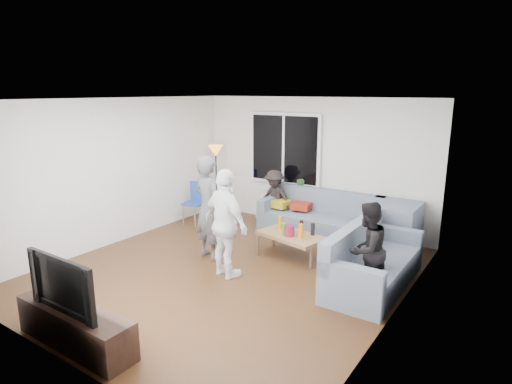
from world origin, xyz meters
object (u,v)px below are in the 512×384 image
Objects in this scene: sofa_right_section at (375,257)px; television at (70,282)px; spectator_right at (367,250)px; floor_lamp at (216,181)px; spectator_back at (274,198)px; tv_console at (75,327)px; coffee_table at (291,245)px; side_chair at (194,204)px; sofa_back_section at (319,214)px; player_left at (209,208)px; player_right at (226,224)px.

sofa_right_section is 3.95m from television.
spectator_right is at bearing -180.00° from sofa_right_section.
floor_lamp reaches higher than television.
spectator_back is 4.83m from tv_console.
spectator_back reaches higher than television.
sofa_right_section reaches higher than coffee_table.
side_chair is 0.66× the size of spectator_right.
player_left is at bearing -116.62° from sofa_back_section.
player_right is 1.25× the size of spectator_right.
floor_lamp is 0.95× the size of player_right.
tv_console is at bearing -68.45° from floor_lamp.
player_left is 2.07m from spectator_back.
sofa_right_section is 2.70m from player_left.
side_chair is 0.81m from floor_lamp.
sofa_right_section is (1.60, -1.50, 0.00)m from sofa_back_section.
player_right is (-1.94, -0.93, 0.39)m from sofa_right_section.
spectator_back is (-1.11, 1.27, 0.38)m from coffee_table.
spectator_back is 1.08× the size of television.
coffee_table is at bearing 78.85° from television.
sofa_back_section is 1.41× the size of player_right.
tv_console is at bearing 146.02° from sofa_right_section.
sofa_right_section reaches higher than tv_console.
player_left is (-1.11, -0.78, 0.66)m from coffee_table.
player_right is (2.13, -1.66, 0.39)m from side_chair.
player_left is 2.85m from tv_console.
spectator_right reaches higher than sofa_right_section.
player_right is at bearing -47.09° from side_chair.
floor_lamp is (0.00, 0.73, 0.35)m from side_chair.
sofa_back_section is 2.13× the size of television.
spectator_right is at bearing -29.41° from spectator_back.
coffee_table is 0.84× the size of spectator_right.
side_chair is at bearing 79.84° from sofa_right_section.
sofa_back_section is 2.20m from sofa_right_section.
floor_lamp is at bearing 154.98° from coffee_table.
player_right is (-0.43, -1.20, 0.62)m from coffee_table.
sofa_right_section is 2.18m from player_right.
player_left is 1.60× the size of television.
spectator_back reaches higher than sofa_back_section.
coffee_table is at bearing 79.98° from sofa_right_section.
side_chair is at bearing -90.00° from floor_lamp.
player_right reaches higher than side_chair.
sofa_back_section is 2.30m from player_left.
player_left is at bearing -68.98° from spectator_right.
player_left reaches higher than sofa_right_section.
spectator_back is 4.82m from television.
spectator_back is at bearing 131.22° from coffee_table.
sofa_back_section is 2.67× the size of side_chair.
spectator_back is at bearing 19.73° from side_chair.
sofa_back_section is at bearing 0.93° from floor_lamp.
player_right reaches higher than floor_lamp.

